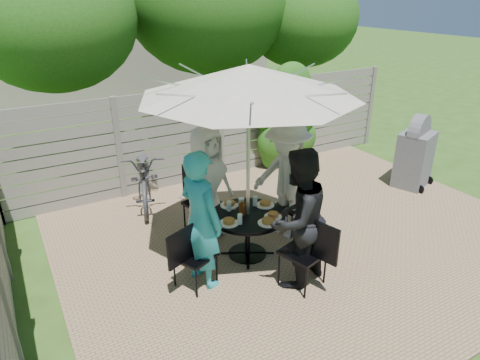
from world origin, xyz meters
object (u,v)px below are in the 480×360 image
chair_front (303,265)px  patio_table (248,227)px  person_left (201,220)px  syrup_jug (242,209)px  bicycle (145,175)px  chair_right (290,215)px  glass_left (240,219)px  coffee_cup (241,203)px  bbq_grill (415,154)px  chair_back (202,214)px  plate_right (265,204)px  chair_left (195,268)px  person_front (297,219)px  plate_back (229,204)px  plate_left (229,222)px  plate_extra (273,215)px  glass_back (229,206)px  plate_front (268,222)px  glass_right (255,201)px  person_right (287,180)px  umbrella (249,81)px  person_back (207,183)px

chair_front → patio_table: bearing=-0.5°
patio_table → person_left: size_ratio=0.69×
syrup_jug → bicycle: size_ratio=0.08×
chair_right → glass_left: bearing=3.9°
coffee_cup → bicycle: (-0.73, 2.10, -0.21)m
bicycle → bbq_grill: 4.99m
chair_back → plate_right: 1.10m
chair_left → chair_front: 1.37m
chair_front → glass_left: size_ratio=7.12×
person_front → plate_right: (0.12, 0.90, -0.22)m
person_front → plate_back: size_ratio=6.99×
chair_left → chair_front: chair_front is taller
person_front → plate_left: bearing=-66.6°
plate_back → plate_right: same height
plate_extra → bbq_grill: size_ratio=0.17×
plate_extra → bicycle: 2.75m
chair_right → glass_back: 1.20m
plate_right → plate_front: bearing=-119.3°
plate_front → glass_right: (0.12, 0.52, 0.05)m
glass_back → glass_right: 0.40m
plate_back → chair_left: bearing=-143.7°
plate_extra → patio_table: bearing=136.7°
chair_back → person_right: (1.06, -0.71, 0.62)m
plate_front → bicycle: bearing=106.4°
coffee_cup → chair_front: bearing=-79.1°
syrup_jug → umbrella: bearing=-24.1°
person_front → plate_front: bearing=-90.0°
glass_back → bbq_grill: bbq_grill is taller
plate_front → chair_left: bearing=175.4°
person_front → coffee_cup: person_front is taller
chair_back → chair_front: 1.93m
chair_right → bicycle: bearing=-68.7°
person_left → chair_front: size_ratio=1.81×
person_left → person_right: person_right is taller
chair_left → person_front: 1.42m
chair_right → bbq_grill: size_ratio=0.62×
person_right → glass_back: (-0.97, -0.00, -0.18)m
glass_back → bicycle: size_ratio=0.07×
bbq_grill → syrup_jug: bearing=165.5°
person_left → plate_back: person_left is taller
plate_left → plate_front: (0.44, -0.25, 0.00)m
chair_front → person_right: bearing=-41.1°
glass_back → person_right: bearing=0.2°
chair_front → chair_right: bearing=-45.4°
chair_front → person_left: bearing=40.1°
patio_table → chair_left: (-0.93, -0.26, -0.19)m
syrup_jug → person_back: bearing=101.3°
umbrella → person_left: 1.78m
plate_front → bbq_grill: (3.85, 0.83, -0.05)m
chair_left → plate_right: (1.28, 0.36, 0.41)m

